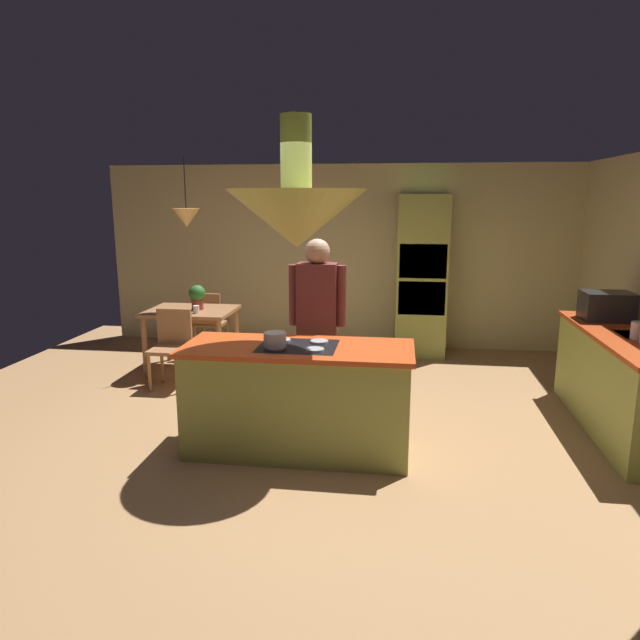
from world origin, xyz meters
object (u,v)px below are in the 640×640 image
potted_plant_on_table (197,296)px  cooking_pot_on_cooktop (275,340)px  microwave_on_counter (607,306)px  dining_table (191,318)px  person_at_island (317,319)px  oven_tower (422,276)px  kitchen_island (298,398)px  cup_on_table (196,309)px  chair_facing_island (172,343)px  canister_tea (638,331)px  chair_by_back_wall (209,319)px

potted_plant_on_table → cooking_pot_on_cooktop: 2.68m
microwave_on_counter → cooking_pot_on_cooktop: (-3.00, -1.56, -0.06)m
dining_table → person_at_island: (1.77, -1.44, 0.35)m
oven_tower → microwave_on_counter: oven_tower is taller
kitchen_island → dining_table: bearing=129.0°
person_at_island → cup_on_table: bearing=142.7°
oven_tower → potted_plant_on_table: bearing=-157.5°
chair_facing_island → person_at_island: bearing=-24.6°
oven_tower → microwave_on_counter: bearing=-46.2°
canister_tea → microwave_on_counter: bearing=90.0°
cup_on_table → cooking_pot_on_cooktop: size_ratio=0.50×
potted_plant_on_table → dining_table: bearing=-169.0°
dining_table → person_at_island: person_at_island is taller
person_at_island → canister_tea: 2.77m
cooking_pot_on_cooktop → chair_by_back_wall: bearing=118.3°
microwave_on_counter → chair_facing_island: bearing=179.5°
oven_tower → dining_table: oven_tower is taller
dining_table → potted_plant_on_table: size_ratio=3.46×
person_at_island → microwave_on_counter: person_at_island is taller
oven_tower → dining_table: (-2.80, -1.14, -0.42)m
chair_facing_island → microwave_on_counter: microwave_on_counter is taller
dining_table → cup_on_table: (0.15, -0.21, 0.15)m
oven_tower → canister_tea: 3.13m
chair_by_back_wall → cup_on_table: 0.90m
chair_facing_island → chair_by_back_wall: 1.26m
chair_facing_island → cup_on_table: size_ratio=9.67×
kitchen_island → cup_on_table: 2.48m
chair_facing_island → cup_on_table: bearing=71.2°
chair_by_back_wall → microwave_on_counter: microwave_on_counter is taller
cup_on_table → oven_tower: bearing=26.9°
kitchen_island → chair_facing_island: (-1.70, 1.47, 0.05)m
cup_on_table → cooking_pot_on_cooktop: cooking_pot_on_cooktop is taller
dining_table → cup_on_table: 0.29m
chair_by_back_wall → microwave_on_counter: bearing=164.0°
kitchen_island → microwave_on_counter: bearing=26.7°
potted_plant_on_table → cooking_pot_on_cooktop: (1.46, -2.25, 0.06)m
kitchen_island → chair_by_back_wall: 3.22m
person_at_island → cooking_pot_on_cooktop: size_ratio=9.62×
dining_table → oven_tower: bearing=22.2°
dining_table → chair_facing_island: (0.00, -0.63, -0.15)m
chair_facing_island → canister_tea: (4.54, -0.83, 0.48)m
potted_plant_on_table → cup_on_table: (0.06, -0.22, -0.12)m
chair_facing_island → cooking_pot_on_cooktop: cooking_pot_on_cooktop is taller
chair_facing_island → canister_tea: canister_tea is taller
chair_by_back_wall → cooking_pot_on_cooktop: bearing=118.3°
cup_on_table → canister_tea: canister_tea is taller
chair_by_back_wall → cooking_pot_on_cooktop: cooking_pot_on_cooktop is taller
chair_by_back_wall → cup_on_table: chair_by_back_wall is taller
kitchen_island → cup_on_table: kitchen_island is taller
canister_tea → dining_table: bearing=162.1°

